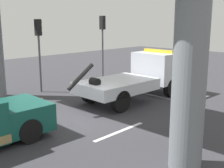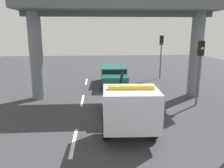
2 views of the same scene
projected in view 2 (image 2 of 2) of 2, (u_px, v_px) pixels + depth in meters
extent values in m
cube|color=#38383D|center=(119.00, 100.00, 15.47)|extent=(60.00, 40.00, 0.10)
cube|color=silver|center=(86.00, 81.00, 21.12)|extent=(2.60, 0.16, 0.01)
cube|color=silver|center=(83.00, 100.00, 15.29)|extent=(2.60, 0.16, 0.01)
cube|color=silver|center=(74.00, 142.00, 9.46)|extent=(2.60, 0.16, 0.01)
cube|color=silver|center=(124.00, 98.00, 12.70)|extent=(3.93, 2.54, 0.55)
cube|color=silver|center=(131.00, 108.00, 9.33)|extent=(2.13, 2.38, 1.65)
cube|color=black|center=(133.00, 105.00, 8.65)|extent=(0.14, 2.21, 0.66)
cube|color=teal|center=(145.00, 99.00, 12.75)|extent=(3.65, 0.16, 0.20)
cylinder|color=black|center=(121.00, 78.00, 14.66)|extent=(1.42, 0.23, 1.07)
cylinder|color=black|center=(122.00, 85.00, 13.95)|extent=(0.38, 0.46, 0.36)
cube|color=yellow|center=(131.00, 88.00, 9.12)|extent=(0.31, 1.93, 0.16)
cylinder|color=black|center=(153.00, 127.00, 9.78)|extent=(1.01, 0.36, 1.00)
cylinder|color=black|center=(106.00, 128.00, 9.72)|extent=(1.01, 0.36, 1.00)
cylinder|color=black|center=(140.00, 101.00, 13.57)|extent=(1.01, 0.36, 1.00)
cylinder|color=black|center=(106.00, 101.00, 13.51)|extent=(1.01, 0.36, 1.00)
cube|color=#145147|center=(114.00, 73.00, 20.32)|extent=(3.54, 2.33, 1.35)
cube|color=#145147|center=(115.00, 82.00, 17.84)|extent=(1.81, 2.18, 0.95)
cube|color=black|center=(114.00, 74.00, 18.55)|extent=(0.13, 1.94, 0.59)
cube|color=#9E8451|center=(114.00, 79.00, 20.43)|extent=(3.56, 2.35, 0.28)
cylinder|color=black|center=(126.00, 85.00, 18.08)|extent=(0.85, 0.31, 0.84)
cylinder|color=black|center=(103.00, 85.00, 18.03)|extent=(0.85, 0.31, 0.84)
cylinder|color=black|center=(123.00, 76.00, 21.38)|extent=(0.85, 0.31, 0.84)
cylinder|color=black|center=(103.00, 77.00, 21.33)|extent=(0.85, 0.31, 0.84)
cylinder|color=slate|center=(196.00, 55.00, 15.85)|extent=(0.90, 0.90, 5.99)
cylinder|color=slate|center=(36.00, 56.00, 15.11)|extent=(0.90, 0.90, 5.99)
cube|color=#5B5F63|center=(118.00, 3.00, 14.68)|extent=(3.60, 13.30, 1.02)
cube|color=#4A4E52|center=(118.00, 14.00, 14.84)|extent=(0.50, 12.90, 0.36)
cylinder|color=#515456|center=(160.00, 62.00, 22.18)|extent=(0.12, 0.12, 3.40)
cube|color=black|center=(162.00, 40.00, 21.69)|extent=(0.28, 0.32, 0.90)
sphere|color=#360605|center=(162.00, 37.00, 21.46)|extent=(0.18, 0.18, 0.18)
sphere|color=#3A2D06|center=(162.00, 40.00, 21.53)|extent=(0.18, 0.18, 0.18)
sphere|color=green|center=(162.00, 43.00, 21.60)|extent=(0.18, 0.18, 0.18)
cylinder|color=#515456|center=(198.00, 81.00, 13.95)|extent=(0.12, 0.12, 3.21)
cube|color=black|center=(201.00, 48.00, 13.48)|extent=(0.28, 0.32, 0.90)
sphere|color=#360605|center=(203.00, 43.00, 13.26)|extent=(0.18, 0.18, 0.18)
sphere|color=gold|center=(202.00, 48.00, 13.32)|extent=(0.18, 0.18, 0.18)
sphere|color=black|center=(202.00, 53.00, 13.39)|extent=(0.18, 0.18, 0.18)
cone|color=orange|center=(138.00, 92.00, 16.13)|extent=(0.55, 0.55, 0.72)
cube|color=black|center=(138.00, 96.00, 16.21)|extent=(0.61, 0.61, 0.03)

